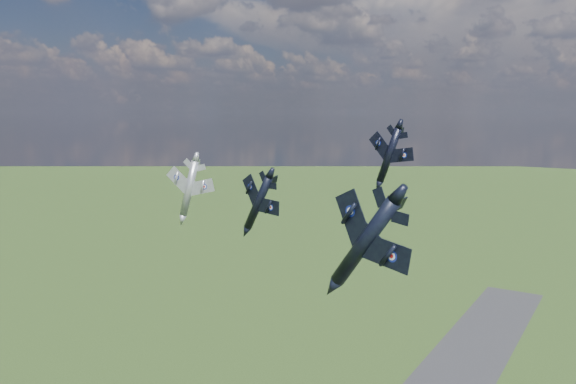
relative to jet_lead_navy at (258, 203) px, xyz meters
The scene contains 4 objects.
jet_lead_navy is the anchor object (origin of this frame).
jet_right_navy 49.61m from the jet_lead_navy, 43.16° to the right, with size 10.83×15.10×3.13m, color black, non-canonical shape.
jet_high_navy 25.24m from the jet_lead_navy, 11.08° to the left, with size 9.28×12.93×2.68m, color black, non-canonical shape.
jet_left_silver 13.86m from the jet_lead_navy, 164.53° to the right, with size 10.55×14.71×3.04m, color gray, non-canonical shape.
Camera 1 is at (50.39, -61.04, 94.99)m, focal length 35.00 mm.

